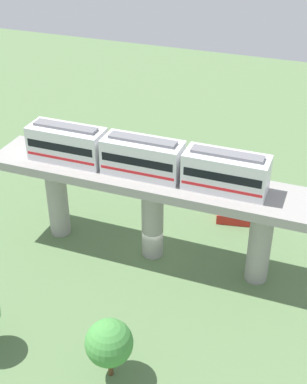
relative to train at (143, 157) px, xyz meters
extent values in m
plane|color=#5B7A4C|center=(0.00, 0.85, -9.68)|extent=(120.00, 120.00, 0.00)
cylinder|color=#999691|center=(0.00, -8.52, -6.01)|extent=(1.90, 1.90, 7.35)
cylinder|color=#999691|center=(0.00, 0.85, -6.01)|extent=(1.90, 1.90, 7.35)
cylinder|color=#999691|center=(0.00, 10.23, -6.01)|extent=(1.90, 1.90, 7.35)
cube|color=#999691|center=(0.00, 0.85, -1.93)|extent=(5.20, 28.85, 0.80)
cube|color=silver|center=(0.00, -6.95, -0.03)|extent=(2.60, 6.60, 3.00)
cube|color=black|center=(0.00, -6.95, 0.22)|extent=(2.64, 6.07, 0.70)
cube|color=red|center=(0.00, -6.95, -0.78)|extent=(2.64, 6.34, 0.24)
cube|color=slate|center=(0.00, -6.95, 1.59)|extent=(1.10, 5.61, 0.24)
cube|color=silver|center=(0.00, 0.00, -0.03)|extent=(2.60, 6.60, 3.00)
cube|color=black|center=(0.00, 0.00, 0.22)|extent=(2.64, 6.07, 0.70)
cube|color=red|center=(0.00, 0.00, -0.78)|extent=(2.64, 6.34, 0.24)
cube|color=slate|center=(0.00, 0.00, 1.59)|extent=(1.10, 5.61, 0.24)
cube|color=silver|center=(0.00, 6.95, -0.03)|extent=(2.60, 6.60, 3.00)
cube|color=black|center=(0.00, 6.95, 0.22)|extent=(2.64, 6.07, 0.70)
cube|color=red|center=(0.00, 6.95, -0.78)|extent=(2.64, 6.34, 0.24)
cube|color=slate|center=(0.00, 6.95, 1.59)|extent=(1.10, 5.61, 0.24)
cube|color=orange|center=(-12.55, -2.94, -9.18)|extent=(2.70, 4.50, 1.00)
cube|color=black|center=(-12.55, -2.79, -8.30)|extent=(2.12, 2.61, 0.76)
cube|color=red|center=(-7.75, 6.92, -9.18)|extent=(2.59, 4.47, 1.00)
cube|color=black|center=(-7.75, 7.07, -8.30)|extent=(2.06, 2.58, 0.76)
cylinder|color=brown|center=(13.52, 2.92, -8.59)|extent=(0.36, 0.36, 2.19)
sphere|color=#479342|center=(13.52, 2.92, -6.60)|extent=(3.26, 3.26, 3.26)
camera|label=1|loc=(35.56, 14.41, 20.50)|focal=49.92mm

